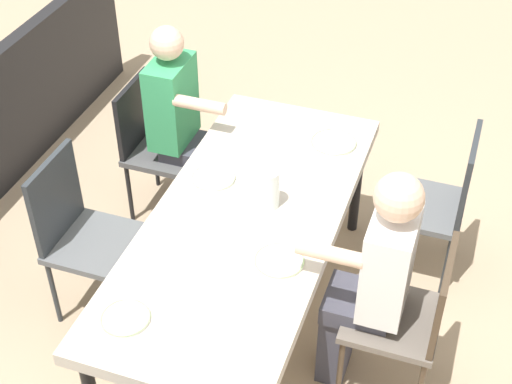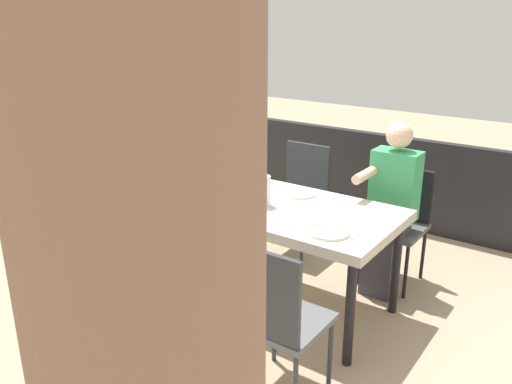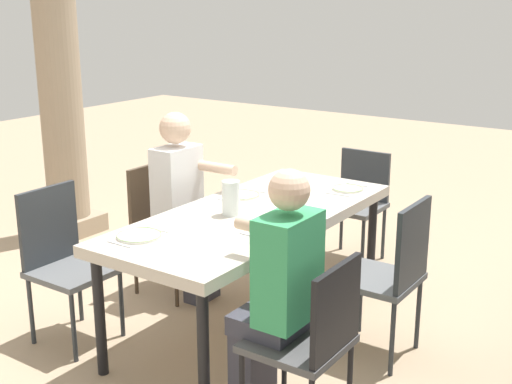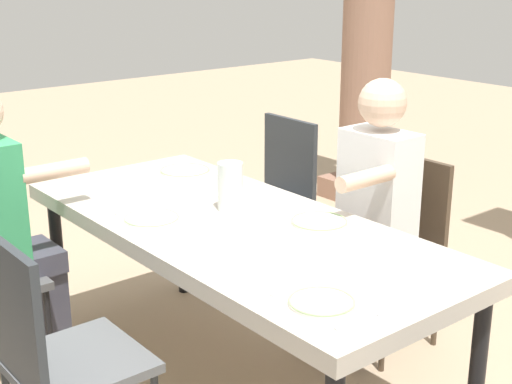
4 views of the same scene
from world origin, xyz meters
name	(u,v)px [view 2 (image 2 of 4)]	position (x,y,z in m)	size (l,w,h in m)	color
ground_plane	(254,293)	(0.00, 0.00, 0.00)	(16.00, 16.00, 0.00)	tan
dining_table	(254,207)	(0.00, 0.00, 0.71)	(2.08, 0.89, 0.77)	beige
chair_west_north	(276,315)	(-0.76, 0.87, 0.53)	(0.44, 0.44, 0.95)	#5B5E61
chair_west_south	(398,218)	(-0.76, -0.87, 0.52)	(0.44, 0.44, 0.89)	#4F4F50
chair_mid_north	(157,269)	(0.13, 0.86, 0.53)	(0.44, 0.44, 0.91)	#6A6158
chair_mid_south	(300,192)	(0.13, -0.87, 0.55)	(0.44, 0.44, 0.96)	#5B5E61
chair_head_east	(121,194)	(1.45, 0.00, 0.51)	(0.44, 0.44, 0.87)	#5B5E61
diner_woman_green	(177,233)	(0.13, 0.67, 0.71)	(0.35, 0.50, 1.31)	#3F3F4C
diner_man_white	(390,204)	(-0.76, -0.66, 0.69)	(0.35, 0.49, 1.30)	#3F3F4C
stone_column_near	(151,359)	(-1.52, 2.42, 1.52)	(0.49, 0.49, 3.09)	#936B56
patio_railing	(365,176)	(0.00, -1.94, 0.45)	(4.48, 0.10, 0.90)	black
plate_0	(329,232)	(-0.74, 0.25, 0.78)	(0.25, 0.25, 0.02)	white
fork_0	(352,239)	(-0.89, 0.25, 0.78)	(0.02, 0.17, 0.01)	silver
spoon_0	(308,228)	(-0.59, 0.25, 0.78)	(0.02, 0.17, 0.01)	silver
plate_1	(300,194)	(-0.23, -0.26, 0.78)	(0.23, 0.23, 0.02)	white
fork_1	(318,198)	(-0.38, -0.26, 0.78)	(0.02, 0.17, 0.01)	silver
spoon_1	(283,191)	(-0.08, -0.26, 0.78)	(0.02, 0.17, 0.01)	silver
plate_2	(206,200)	(0.24, 0.25, 0.78)	(0.23, 0.23, 0.02)	white
fork_2	(223,206)	(0.09, 0.25, 0.78)	(0.02, 0.17, 0.01)	silver
spoon_2	(190,197)	(0.39, 0.25, 0.78)	(0.02, 0.17, 0.01)	silver
plate_3	(196,171)	(0.78, -0.25, 0.78)	(0.21, 0.21, 0.02)	white
fork_3	(210,175)	(0.63, -0.25, 0.78)	(0.02, 0.17, 0.01)	silver
spoon_3	(183,169)	(0.93, -0.25, 0.78)	(0.02, 0.17, 0.01)	silver
water_pitcher	(263,192)	(-0.13, 0.08, 0.87)	(0.11, 0.11, 0.21)	white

